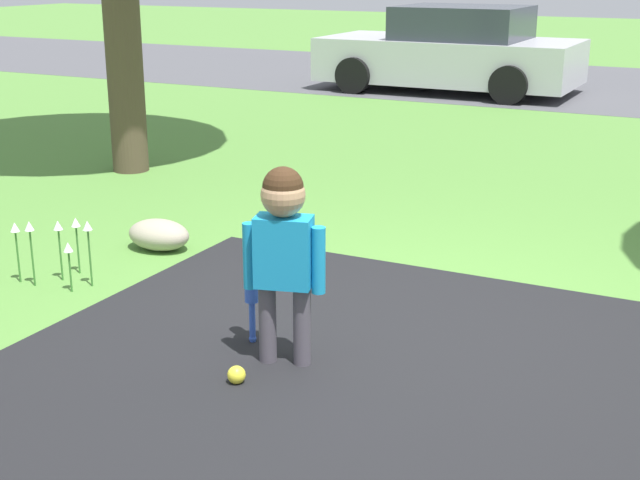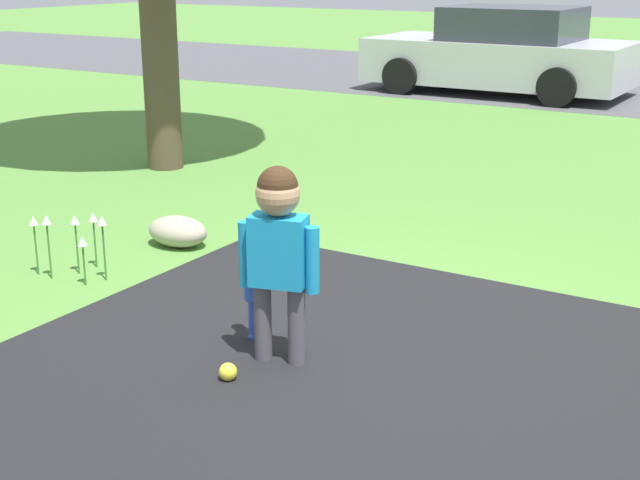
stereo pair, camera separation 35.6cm
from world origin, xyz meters
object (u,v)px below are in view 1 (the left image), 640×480
sports_ball (236,375)px  parked_car (452,52)px  baseball_bat (251,280)px  child (284,239)px

sports_ball → parked_car: (-2.45, 10.33, 0.57)m
baseball_bat → parked_car: parked_car is taller
sports_ball → parked_car: bearing=103.3°
child → parked_car: 10.33m
baseball_bat → sports_ball: (0.19, -0.47, -0.32)m
parked_car → child: bearing=104.2°
child → baseball_bat: size_ratio=1.85×
sports_ball → baseball_bat: bearing=112.0°
child → sports_ball: 0.71m
child → baseball_bat: (-0.29, 0.15, -0.31)m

